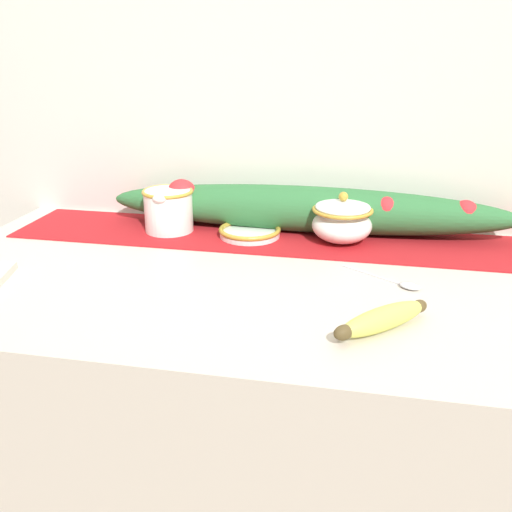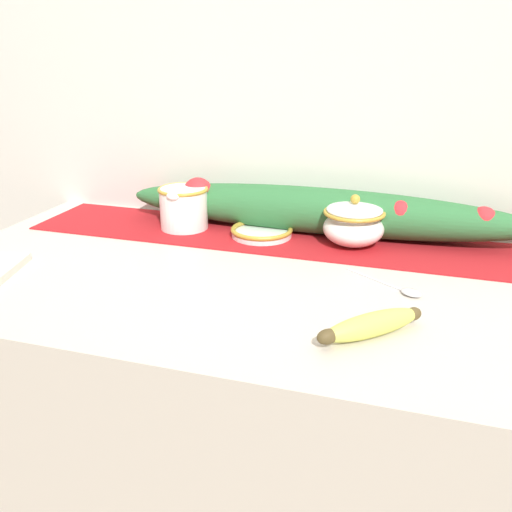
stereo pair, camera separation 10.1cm
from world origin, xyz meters
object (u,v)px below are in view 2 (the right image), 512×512
cream_pitcher (184,206)px  banana (371,325)px  sugar_bowl (354,223)px  small_dish (262,232)px  spoon (406,290)px

cream_pitcher → banana: (0.47, -0.38, -0.04)m
sugar_bowl → small_dish: bearing=-179.1°
sugar_bowl → small_dish: 0.20m
cream_pitcher → sugar_bowl: bearing=-0.1°
sugar_bowl → banana: (0.08, -0.38, -0.03)m
spoon → sugar_bowl: bearing=154.1°
cream_pitcher → small_dish: bearing=-1.3°
sugar_bowl → banana: size_ratio=0.86×
cream_pitcher → small_dish: (0.19, -0.00, -0.04)m
sugar_bowl → small_dish: size_ratio=0.94×
small_dish → banana: (0.28, -0.38, 0.01)m
spoon → cream_pitcher: bearing=-169.0°
small_dish → sugar_bowl: bearing=0.9°
cream_pitcher → sugar_bowl: size_ratio=1.03×
cream_pitcher → spoon: cream_pitcher is taller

